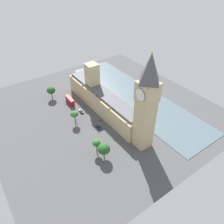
{
  "coord_description": "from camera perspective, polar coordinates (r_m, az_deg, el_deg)",
  "views": [
    {
      "loc": [
        64.54,
        103.52,
        90.66
      ],
      "look_at": [
        1.0,
        14.42,
        7.55
      ],
      "focal_mm": 34.89,
      "sensor_mm": 36.0,
      "label": 1
    }
  ],
  "objects": [
    {
      "name": "clock_tower",
      "position": [
        109.47,
        8.97,
        2.34
      ],
      "size": [
        9.56,
        9.56,
        55.82
      ],
      "color": "tan",
      "rests_on": "ground"
    },
    {
      "name": "plane_tree_by_river_gate",
      "position": [
        115.64,
        -2.15,
        -9.65
      ],
      "size": [
        6.65,
        6.65,
        9.17
      ],
      "color": "brown",
      "rests_on": "ground"
    },
    {
      "name": "plane_tree_under_trees",
      "position": [
        138.59,
        -9.82,
        -0.56
      ],
      "size": [
        4.96,
        4.96,
        9.17
      ],
      "color": "brown",
      "rests_on": "ground"
    },
    {
      "name": "parliament_building",
      "position": [
        149.42,
        -2.62,
        3.48
      ],
      "size": [
        13.74,
        73.54,
        29.05
      ],
      "color": "tan",
      "rests_on": "ground"
    },
    {
      "name": "double_decker_bus_leading",
      "position": [
        159.81,
        -10.97,
        3.03
      ],
      "size": [
        2.89,
        10.57,
        4.75
      ],
      "rotation": [
        0.0,
        0.0,
        -0.03
      ],
      "color": "red",
      "rests_on": "ground"
    },
    {
      "name": "pedestrian_opposite_hall",
      "position": [
        155.37,
        -7.27,
        1.52
      ],
      "size": [
        0.71,
        0.64,
        1.7
      ],
      "rotation": [
        0.0,
        0.0,
        5.2
      ],
      "color": "navy",
      "rests_on": "ground"
    },
    {
      "name": "street_lamp_trailing",
      "position": [
        136.92,
        -9.19,
        -2.21
      ],
      "size": [
        0.56,
        0.56,
        6.92
      ],
      "color": "black",
      "rests_on": "ground"
    },
    {
      "name": "pedestrian_far_end",
      "position": [
        141.68,
        -3.07,
        -2.23
      ],
      "size": [
        0.54,
        0.64,
        1.71
      ],
      "rotation": [
        0.0,
        0.0,
        0.13
      ],
      "color": "black",
      "rests_on": "ground"
    },
    {
      "name": "ground_plane",
      "position": [
        151.99,
        -2.85,
        0.54
      ],
      "size": [
        143.54,
        143.54,
        0.0
      ],
      "primitive_type": "plane",
      "color": "#4C4C4F"
    },
    {
      "name": "river_thames",
      "position": [
        166.96,
        5.86,
        4.16
      ],
      "size": [
        34.61,
        129.19,
        0.25
      ],
      "primitive_type": "cube",
      "color": "slate",
      "rests_on": "ground"
    },
    {
      "name": "plane_tree_midblock",
      "position": [
        118.28,
        -4.09,
        -8.15
      ],
      "size": [
        4.43,
        4.43,
        8.65
      ],
      "color": "brown",
      "rests_on": "ground"
    },
    {
      "name": "plane_tree_near_tower",
      "position": [
        166.97,
        -15.7,
        5.49
      ],
      "size": [
        6.25,
        6.25,
        9.29
      ],
      "color": "brown",
      "rests_on": "ground"
    },
    {
      "name": "car_blue_kerbside",
      "position": [
        136.54,
        -3.55,
        -3.98
      ],
      "size": [
        2.04,
        4.71,
        1.74
      ],
      "rotation": [
        0.0,
        0.0,
        3.19
      ],
      "color": "navy",
      "rests_on": "ground"
    },
    {
      "name": "car_dark_green_corner",
      "position": [
        150.68,
        -8.04,
        0.22
      ],
      "size": [
        1.99,
        4.52,
        1.74
      ],
      "rotation": [
        0.0,
        0.0,
        3.1
      ],
      "color": "#19472D",
      "rests_on": "ground"
    }
  ]
}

